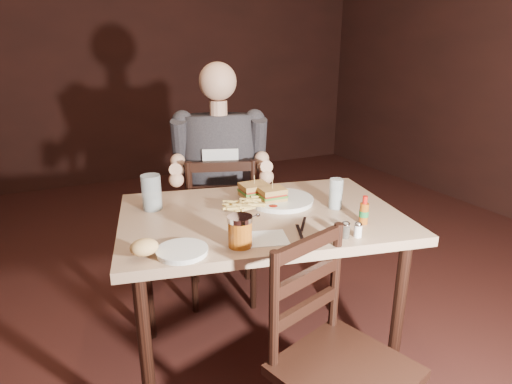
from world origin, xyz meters
name	(u,v)px	position (x,y,z in m)	size (l,w,h in m)	color
room_shell	(229,61)	(0.00, 0.00, 1.40)	(7.00, 7.00, 7.00)	black
main_table	(261,231)	(0.19, 0.14, 0.69)	(1.31, 1.01, 0.77)	tan
chair_far	(222,227)	(0.25, 0.77, 0.45)	(0.41, 0.45, 0.89)	black
chair_near	(345,371)	(0.20, -0.48, 0.43)	(0.39, 0.43, 0.85)	black
diner	(220,150)	(0.23, 0.73, 0.92)	(0.53, 0.41, 0.91)	#353338
dinner_plate	(280,201)	(0.33, 0.22, 0.78)	(0.29, 0.29, 0.02)	white
sandwich_left	(254,185)	(0.24, 0.31, 0.84)	(0.13, 0.10, 0.10)	tan
sandwich_right	(272,191)	(0.28, 0.21, 0.84)	(0.11, 0.09, 0.10)	tan
fries_pile	(246,203)	(0.14, 0.19, 0.80)	(0.24, 0.17, 0.04)	#EFCC66
ketchup_dollop	(273,206)	(0.25, 0.14, 0.79)	(0.04, 0.04, 0.01)	maroon
glass_left	(152,192)	(-0.22, 0.38, 0.85)	(0.08, 0.08, 0.15)	silver
glass_right	(336,194)	(0.51, 0.05, 0.84)	(0.06, 0.06, 0.13)	silver
hot_sauce	(364,210)	(0.51, -0.14, 0.83)	(0.04, 0.04, 0.12)	#904710
salt_shaker	(358,230)	(0.41, -0.24, 0.80)	(0.03, 0.03, 0.06)	white
pepper_shaker	(345,230)	(0.36, -0.22, 0.80)	(0.03, 0.03, 0.06)	#38332D
syrup_dispenser	(240,231)	(-0.02, -0.12, 0.83)	(0.09, 0.09, 0.11)	#904710
napkin	(267,238)	(0.10, -0.11, 0.77)	(0.15, 0.14, 0.00)	white
knife	(301,236)	(0.21, -0.15, 0.78)	(0.01, 0.21, 0.01)	silver
fork	(303,224)	(0.28, -0.06, 0.78)	(0.01, 0.15, 0.00)	silver
side_plate	(182,252)	(-0.22, -0.09, 0.78)	(0.17, 0.17, 0.01)	white
bread_roll	(144,247)	(-0.34, -0.07, 0.81)	(0.10, 0.08, 0.06)	#DCAE6B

